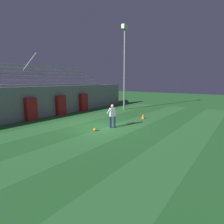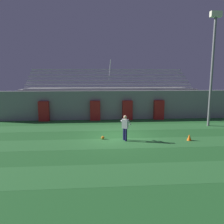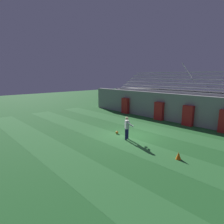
{
  "view_description": "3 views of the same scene",
  "coord_description": "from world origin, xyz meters",
  "px_view_note": "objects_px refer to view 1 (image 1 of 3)",
  "views": [
    {
      "loc": [
        -10.15,
        -8.55,
        3.31
      ],
      "look_at": [
        0.42,
        -0.96,
        1.12
      ],
      "focal_mm": 30.0,
      "sensor_mm": 36.0,
      "label": 1
    },
    {
      "loc": [
        -1.53,
        -14.74,
        4.09
      ],
      "look_at": [
        -0.39,
        0.05,
        1.73
      ],
      "focal_mm": 35.0,
      "sensor_mm": 36.0,
      "label": 2
    },
    {
      "loc": [
        9.2,
        -10.62,
        4.55
      ],
      "look_at": [
        -1.26,
        -0.99,
        1.79
      ],
      "focal_mm": 30.0,
      "sensor_mm": 36.0,
      "label": 3
    }
  ],
  "objects_px": {
    "padding_pillar_gate_right": "(61,105)",
    "soccer_ball": "(95,130)",
    "padding_pillar_far_right": "(84,102)",
    "goalkeeper": "(112,114)",
    "floodlight_pole": "(125,58)",
    "padding_pillar_gate_left": "(31,109)",
    "traffic_cone": "(143,116)"
  },
  "relations": [
    {
      "from": "padding_pillar_gate_right",
      "to": "soccer_ball",
      "type": "relative_size",
      "value": 8.54
    },
    {
      "from": "padding_pillar_gate_right",
      "to": "padding_pillar_far_right",
      "type": "height_order",
      "value": "same"
    },
    {
      "from": "padding_pillar_gate_right",
      "to": "goalkeeper",
      "type": "height_order",
      "value": "padding_pillar_gate_right"
    },
    {
      "from": "soccer_ball",
      "to": "floodlight_pole",
      "type": "bearing_deg",
      "value": 20.65
    },
    {
      "from": "padding_pillar_gate_left",
      "to": "traffic_cone",
      "type": "relative_size",
      "value": 4.47
    },
    {
      "from": "padding_pillar_far_right",
      "to": "floodlight_pole",
      "type": "relative_size",
      "value": 0.2
    },
    {
      "from": "padding_pillar_gate_left",
      "to": "floodlight_pole",
      "type": "bearing_deg",
      "value": -18.08
    },
    {
      "from": "floodlight_pole",
      "to": "soccer_ball",
      "type": "relative_size",
      "value": 42.04
    },
    {
      "from": "padding_pillar_gate_left",
      "to": "padding_pillar_gate_right",
      "type": "bearing_deg",
      "value": 0.0
    },
    {
      "from": "padding_pillar_gate_left",
      "to": "padding_pillar_gate_right",
      "type": "height_order",
      "value": "same"
    },
    {
      "from": "padding_pillar_gate_right",
      "to": "goalkeeper",
      "type": "relative_size",
      "value": 1.13
    },
    {
      "from": "padding_pillar_gate_left",
      "to": "padding_pillar_far_right",
      "type": "bearing_deg",
      "value": 0.0
    },
    {
      "from": "floodlight_pole",
      "to": "padding_pillar_far_right",
      "type": "bearing_deg",
      "value": 137.28
    },
    {
      "from": "padding_pillar_gate_right",
      "to": "padding_pillar_far_right",
      "type": "bearing_deg",
      "value": 0.0
    },
    {
      "from": "padding_pillar_gate_left",
      "to": "floodlight_pole",
      "type": "relative_size",
      "value": 0.2
    },
    {
      "from": "goalkeeper",
      "to": "soccer_ball",
      "type": "height_order",
      "value": "goalkeeper"
    },
    {
      "from": "goalkeeper",
      "to": "traffic_cone",
      "type": "relative_size",
      "value": 3.98
    },
    {
      "from": "floodlight_pole",
      "to": "traffic_cone",
      "type": "relative_size",
      "value": 22.02
    },
    {
      "from": "padding_pillar_gate_right",
      "to": "traffic_cone",
      "type": "height_order",
      "value": "padding_pillar_gate_right"
    },
    {
      "from": "floodlight_pole",
      "to": "soccer_ball",
      "type": "xyz_separation_m",
      "value": [
        -9.13,
        -3.44,
        -5.63
      ]
    },
    {
      "from": "padding_pillar_gate_left",
      "to": "goalkeeper",
      "type": "relative_size",
      "value": 1.13
    },
    {
      "from": "padding_pillar_gate_right",
      "to": "traffic_cone",
      "type": "xyz_separation_m",
      "value": [
        3.02,
        -7.3,
        -0.73
      ]
    },
    {
      "from": "floodlight_pole",
      "to": "goalkeeper",
      "type": "distance_m",
      "value": 9.83
    },
    {
      "from": "padding_pillar_far_right",
      "to": "goalkeeper",
      "type": "bearing_deg",
      "value": -121.56
    },
    {
      "from": "soccer_ball",
      "to": "traffic_cone",
      "type": "relative_size",
      "value": 0.52
    },
    {
      "from": "padding_pillar_far_right",
      "to": "goalkeeper",
      "type": "height_order",
      "value": "padding_pillar_far_right"
    },
    {
      "from": "padding_pillar_gate_left",
      "to": "floodlight_pole",
      "type": "height_order",
      "value": "floodlight_pole"
    },
    {
      "from": "soccer_ball",
      "to": "padding_pillar_gate_left",
      "type": "bearing_deg",
      "value": 94.29
    },
    {
      "from": "padding_pillar_gate_left",
      "to": "padding_pillar_far_right",
      "type": "xyz_separation_m",
      "value": [
        6.22,
        0.0,
        0.0
      ]
    },
    {
      "from": "goalkeeper",
      "to": "soccer_ball",
      "type": "xyz_separation_m",
      "value": [
        -1.44,
        0.39,
        -0.84
      ]
    },
    {
      "from": "padding_pillar_gate_left",
      "to": "goalkeeper",
      "type": "bearing_deg",
      "value": -74.46
    },
    {
      "from": "padding_pillar_gate_left",
      "to": "padding_pillar_gate_right",
      "type": "relative_size",
      "value": 1.0
    }
  ]
}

